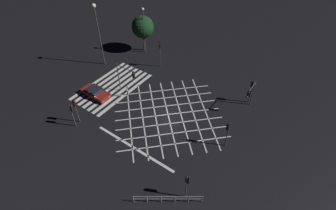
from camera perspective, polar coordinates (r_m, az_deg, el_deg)
The scene contains 15 objects.
ground_plane at distance 33.21m, azimuth 0.00°, elevation -2.07°, with size 200.00×200.00×0.00m, color black.
road_markings at distance 35.66m, azimuth -7.53°, elevation 1.26°, with size 16.31×20.85×0.01m.
traffic_light_ne_main at distance 24.43m, azimuth 4.19°, elevation -16.45°, with size 0.39×0.36×3.39m.
traffic_light_nw_cross at distance 35.02m, azimuth 17.74°, elevation 3.71°, with size 0.36×0.39×3.47m.
traffic_light_median_north at distance 28.68m, azimuth 12.82°, elevation -5.29°, with size 0.36×0.39×3.56m.
traffic_light_median_south at distance 34.56m, azimuth -9.02°, elevation 6.48°, with size 0.36×3.13×4.39m.
traffic_light_se_main at distance 32.15m, azimuth -20.19°, elevation -1.25°, with size 0.39×0.36×3.36m.
traffic_light_se_cross at distance 32.32m, azimuth -19.52°, elevation -0.26°, with size 0.36×0.39×3.65m.
traffic_light_nw_main at distance 33.59m, azimuth 17.49°, elevation 2.52°, with size 2.28×0.36×3.78m.
traffic_light_sw_main at distance 39.88m, azimuth -1.75°, elevation 11.91°, with size 0.39×0.36×4.22m.
street_lamp_east at distance 39.90m, azimuth -15.27°, elevation 17.22°, with size 0.60×0.60×9.64m.
street_lamp_west at distance 42.81m, azimuth -5.34°, elevation 17.29°, with size 0.46×0.46×7.64m.
street_tree_far at distance 43.88m, azimuth -5.53°, elevation 16.55°, with size 3.56×3.56×6.00m.
waiting_car at distance 36.91m, azimuth -15.56°, elevation 2.67°, with size 1.80×4.19×1.22m.
pedestrian_railing at distance 25.62m, azimuth 0.00°, elevation -19.68°, with size 3.74×5.25×1.05m.
Camera 1 is at (19.26, 13.67, 23.34)m, focal length 28.00 mm.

